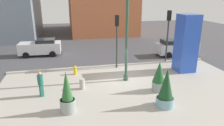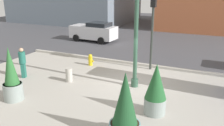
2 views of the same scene
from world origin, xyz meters
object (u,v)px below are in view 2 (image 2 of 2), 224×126
(potted_plant_by_pillar, at_px, (12,78))
(pedestrian_crossing, at_px, (23,61))
(concrete_bollard, at_px, (69,75))
(traffic_light_corner, at_px, (153,18))
(potted_plant_curbside, at_px, (156,90))
(fire_hydrant, at_px, (90,60))
(lamp_post, at_px, (136,18))
(car_far_lane, at_px, (94,31))
(potted_plant_near_right, at_px, (125,109))

(potted_plant_by_pillar, xyz_separation_m, pedestrian_crossing, (-1.62, 2.30, -0.10))
(concrete_bollard, height_order, traffic_light_corner, traffic_light_corner)
(potted_plant_curbside, height_order, fire_hydrant, potted_plant_curbside)
(lamp_post, distance_m, potted_plant_curbside, 3.68)
(car_far_lane, bearing_deg, potted_plant_near_right, -57.63)
(potted_plant_near_right, xyz_separation_m, car_far_lane, (-8.11, 12.79, -0.17))
(pedestrian_crossing, bearing_deg, traffic_light_corner, 35.43)
(concrete_bollard, bearing_deg, potted_plant_near_right, -37.19)
(potted_plant_curbside, relative_size, car_far_lane, 0.48)
(potted_plant_near_right, distance_m, potted_plant_curbside, 2.07)
(car_far_lane, relative_size, pedestrian_crossing, 2.56)
(fire_hydrant, bearing_deg, car_far_lane, 116.69)
(potted_plant_curbside, height_order, concrete_bollard, potted_plant_curbside)
(potted_plant_by_pillar, distance_m, fire_hydrant, 5.80)
(concrete_bollard, xyz_separation_m, traffic_light_corner, (3.38, 3.75, 2.73))
(potted_plant_by_pillar, bearing_deg, pedestrian_crossing, 125.11)
(concrete_bollard, bearing_deg, car_far_lane, 110.93)
(potted_plant_near_right, height_order, concrete_bollard, potted_plant_near_right)
(fire_hydrant, relative_size, pedestrian_crossing, 0.44)
(potted_plant_near_right, distance_m, pedestrian_crossing, 7.74)
(lamp_post, height_order, traffic_light_corner, lamp_post)
(fire_hydrant, bearing_deg, pedestrian_crossing, -124.15)
(potted_plant_near_right, bearing_deg, pedestrian_crossing, 157.92)
(potted_plant_curbside, relative_size, pedestrian_crossing, 1.23)
(potted_plant_by_pillar, relative_size, fire_hydrant, 3.25)
(potted_plant_curbside, xyz_separation_m, traffic_light_corner, (-1.64, 5.18, 2.08))
(potted_plant_near_right, height_order, pedestrian_crossing, potted_plant_near_right)
(lamp_post, height_order, potted_plant_near_right, lamp_post)
(lamp_post, xyz_separation_m, potted_plant_by_pillar, (-4.40, -3.65, -2.41))
(potted_plant_near_right, height_order, fire_hydrant, potted_plant_near_right)
(potted_plant_near_right, distance_m, traffic_light_corner, 7.56)
(potted_plant_near_right, relative_size, potted_plant_by_pillar, 0.96)
(pedestrian_crossing, bearing_deg, concrete_bollard, 11.35)
(potted_plant_by_pillar, bearing_deg, lamp_post, 39.65)
(potted_plant_by_pillar, bearing_deg, fire_hydrant, 83.06)
(potted_plant_near_right, xyz_separation_m, potted_plant_curbside, (0.49, 2.01, -0.03))
(potted_plant_near_right, height_order, traffic_light_corner, traffic_light_corner)
(car_far_lane, height_order, pedestrian_crossing, car_far_lane)
(traffic_light_corner, xyz_separation_m, car_far_lane, (-6.96, 5.60, -2.21))
(lamp_post, distance_m, pedestrian_crossing, 6.66)
(lamp_post, bearing_deg, traffic_light_corner, 90.08)
(traffic_light_corner, distance_m, car_far_lane, 9.21)
(potted_plant_by_pillar, distance_m, pedestrian_crossing, 2.82)
(fire_hydrant, relative_size, concrete_bollard, 1.00)
(traffic_light_corner, height_order, car_far_lane, traffic_light_corner)
(lamp_post, xyz_separation_m, concrete_bollard, (-3.38, -0.82, -3.07))
(lamp_post, relative_size, potted_plant_by_pillar, 2.90)
(potted_plant_curbside, distance_m, fire_hydrant, 6.90)
(potted_plant_near_right, relative_size, pedestrian_crossing, 1.39)
(potted_plant_curbside, xyz_separation_m, pedestrian_crossing, (-7.66, 0.90, -0.09))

